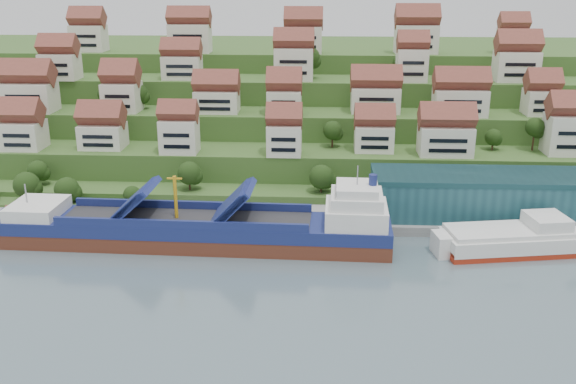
{
  "coord_description": "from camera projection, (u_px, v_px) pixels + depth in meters",
  "views": [
    {
      "loc": [
        9.91,
        -124.76,
        54.95
      ],
      "look_at": [
        2.46,
        14.0,
        8.0
      ],
      "focal_mm": 40.0,
      "sensor_mm": 36.0,
      "label": 1
    }
  ],
  "objects": [
    {
      "name": "hillside_trees",
      "position": [
        230.0,
        134.0,
        170.53
      ],
      "size": [
        141.41,
        62.55,
        31.66
      ],
      "color": "#233F15",
      "rests_on": "ground"
    },
    {
      "name": "beach_huts",
      "position": [
        19.0,
        216.0,
        148.66
      ],
      "size": [
        14.4,
        3.7,
        2.2
      ],
      "color": "white",
      "rests_on": "pebble_beach"
    },
    {
      "name": "hillside_village",
      "position": [
        292.0,
        86.0,
        186.25
      ],
      "size": [
        159.54,
        63.12,
        29.08
      ],
      "color": "silver",
      "rests_on": "ground"
    },
    {
      "name": "cargo_ship",
      "position": [
        207.0,
        230.0,
        136.95
      ],
      "size": [
        82.73,
        15.1,
        18.33
      ],
      "rotation": [
        0.0,
        0.0,
        -0.03
      ],
      "color": "#5A2A1B",
      "rests_on": "ground"
    },
    {
      "name": "ground",
      "position": [
        273.0,
        248.0,
        136.12
      ],
      "size": [
        300.0,
        300.0,
        0.0
      ],
      "primitive_type": "plane",
      "color": "slate",
      "rests_on": "ground"
    },
    {
      "name": "second_ship",
      "position": [
        515.0,
        240.0,
        134.14
      ],
      "size": [
        30.1,
        15.34,
        8.33
      ],
      "rotation": [
        0.0,
        0.0,
        0.17
      ],
      "color": "maroon",
      "rests_on": "ground"
    },
    {
      "name": "warehouse",
      "position": [
        504.0,
        195.0,
        147.26
      ],
      "size": [
        60.0,
        15.0,
        10.0
      ],
      "primitive_type": "cube",
      "color": "#205059",
      "rests_on": "quay"
    },
    {
      "name": "hillside",
      "position": [
        294.0,
        105.0,
        230.67
      ],
      "size": [
        260.0,
        128.0,
        31.0
      ],
      "color": "#2D4C1E",
      "rests_on": "ground"
    },
    {
      "name": "flagpole",
      "position": [
        357.0,
        204.0,
        142.46
      ],
      "size": [
        1.28,
        0.16,
        8.0
      ],
      "color": "gray",
      "rests_on": "quay"
    },
    {
      "name": "pebble_beach",
      "position": [
        30.0,
        221.0,
        150.26
      ],
      "size": [
        45.0,
        20.0,
        1.0
      ],
      "primitive_type": "cube",
      "color": "gray",
      "rests_on": "ground"
    },
    {
      "name": "quay",
      "position": [
        363.0,
        220.0,
        148.94
      ],
      "size": [
        180.0,
        14.0,
        2.2
      ],
      "primitive_type": "cube",
      "color": "gray",
      "rests_on": "ground"
    }
  ]
}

